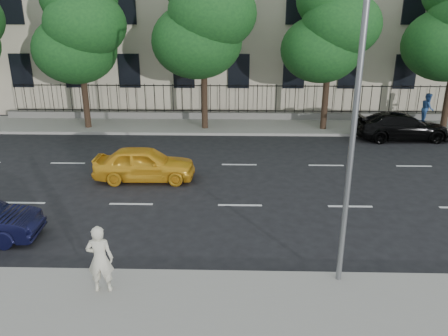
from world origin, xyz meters
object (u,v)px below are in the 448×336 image
Objects in this scene: yellow_taxi at (145,164)px; black_sedan at (402,126)px; woman_near at (100,259)px; street_light at (352,81)px.

black_sedan is at bearing -64.57° from yellow_taxi.
yellow_taxi is 7.96m from woman_near.
street_light is at bearing 151.57° from black_sedan.
yellow_taxi is 0.82× the size of black_sedan.
yellow_taxi is (-6.45, 6.76, -4.44)m from street_light.
black_sedan is (6.44, 13.27, -4.41)m from street_light.
yellow_taxi is at bearing -90.30° from woman_near.
yellow_taxi is at bearing 133.67° from street_light.
yellow_taxi is 14.44m from black_sedan.
street_light is at bearing -172.80° from woman_near.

